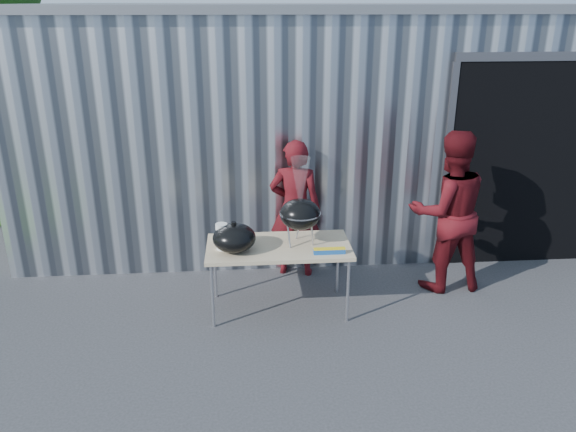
{
  "coord_description": "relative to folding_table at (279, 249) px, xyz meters",
  "views": [
    {
      "loc": [
        -0.34,
        -4.63,
        3.13
      ],
      "look_at": [
        0.09,
        0.78,
        1.05
      ],
      "focal_mm": 35.0,
      "sensor_mm": 36.0,
      "label": 1
    }
  ],
  "objects": [
    {
      "name": "ground",
      "position": [
        0.01,
        -0.72,
        -0.71
      ],
      "size": [
        80.0,
        80.0,
        0.0
      ],
      "primitive_type": "plane",
      "color": "#303033"
    },
    {
      "name": "building",
      "position": [
        0.93,
        3.87,
        0.83
      ],
      "size": [
        8.2,
        6.2,
        3.1
      ],
      "color": "silver",
      "rests_on": "ground"
    },
    {
      "name": "folding_table",
      "position": [
        0.0,
        0.0,
        0.0
      ],
      "size": [
        1.5,
        0.75,
        0.75
      ],
      "color": "tan",
      "rests_on": "ground"
    },
    {
      "name": "kettle_grill",
      "position": [
        0.23,
        0.02,
        0.46
      ],
      "size": [
        0.43,
        0.43,
        0.93
      ],
      "color": "black",
      "rests_on": "folding_table"
    },
    {
      "name": "grill_lid",
      "position": [
        -0.46,
        -0.1,
        0.18
      ],
      "size": [
        0.44,
        0.44,
        0.32
      ],
      "color": "black",
      "rests_on": "folding_table"
    },
    {
      "name": "paper_towels",
      "position": [
        -0.58,
        -0.05,
        0.18
      ],
      "size": [
        0.12,
        0.12,
        0.28
      ],
      "primitive_type": "cylinder",
      "color": "white",
      "rests_on": "folding_table"
    },
    {
      "name": "white_tub",
      "position": [
        -0.55,
        0.22,
        0.09
      ],
      "size": [
        0.2,
        0.15,
        0.1
      ],
      "primitive_type": "cube",
      "color": "white",
      "rests_on": "folding_table"
    },
    {
      "name": "foil_box",
      "position": [
        0.5,
        -0.25,
        0.07
      ],
      "size": [
        0.32,
        0.06,
        0.06
      ],
      "color": "#174C96",
      "rests_on": "folding_table"
    },
    {
      "name": "person_cook",
      "position": [
        0.25,
        0.86,
        0.13
      ],
      "size": [
        0.67,
        0.51,
        1.67
      ],
      "primitive_type": "imported",
      "rotation": [
        0.0,
        0.0,
        2.95
      ],
      "color": "#4B0C11",
      "rests_on": "ground"
    },
    {
      "name": "person_bystander",
      "position": [
        1.93,
        0.38,
        0.22
      ],
      "size": [
        0.94,
        0.75,
        1.85
      ],
      "primitive_type": "imported",
      "rotation": [
        0.0,
        0.0,
        3.2
      ],
      "color": "#4B0C11",
      "rests_on": "ground"
    }
  ]
}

